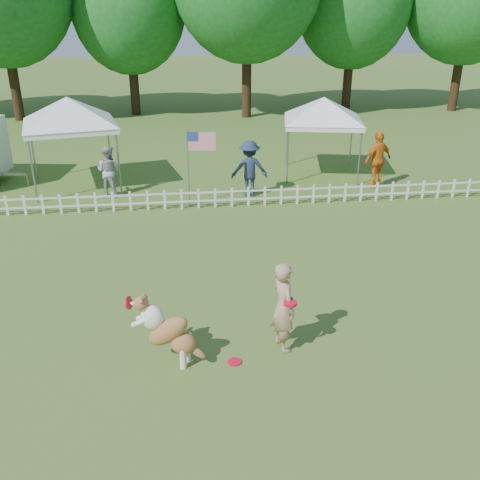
{
  "coord_description": "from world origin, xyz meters",
  "views": [
    {
      "loc": [
        -0.78,
        -8.09,
        5.57
      ],
      "look_at": [
        0.41,
        2.0,
        1.1
      ],
      "focal_mm": 40.0,
      "sensor_mm": 36.0,
      "label": 1
    }
  ],
  "objects_px": {
    "handler": "(284,307)",
    "spectator_a": "(109,171)",
    "spectator_c": "(378,160)",
    "canopy_tent_right": "(322,138)",
    "spectator_b": "(249,169)",
    "frisbee_on_turf": "(234,362)",
    "dog": "(169,331)",
    "flag_pole": "(188,169)",
    "canopy_tent_left": "(72,144)"
  },
  "relations": [
    {
      "from": "spectator_b",
      "to": "canopy_tent_left",
      "type": "bearing_deg",
      "value": -15.57
    },
    {
      "from": "spectator_a",
      "to": "spectator_c",
      "type": "bearing_deg",
      "value": -158.49
    },
    {
      "from": "frisbee_on_turf",
      "to": "canopy_tent_left",
      "type": "distance_m",
      "value": 11.16
    },
    {
      "from": "canopy_tent_right",
      "to": "dog",
      "type": "bearing_deg",
      "value": -105.94
    },
    {
      "from": "spectator_b",
      "to": "frisbee_on_turf",
      "type": "bearing_deg",
      "value": 81.34
    },
    {
      "from": "canopy_tent_left",
      "to": "spectator_a",
      "type": "distance_m",
      "value": 1.72
    },
    {
      "from": "canopy_tent_right",
      "to": "spectator_a",
      "type": "bearing_deg",
      "value": -157.84
    },
    {
      "from": "flag_pole",
      "to": "spectator_b",
      "type": "relative_size",
      "value": 1.3
    },
    {
      "from": "canopy_tent_right",
      "to": "spectator_a",
      "type": "relative_size",
      "value": 1.67
    },
    {
      "from": "dog",
      "to": "canopy_tent_left",
      "type": "relative_size",
      "value": 0.43
    },
    {
      "from": "canopy_tent_left",
      "to": "flag_pole",
      "type": "distance_m",
      "value": 4.39
    },
    {
      "from": "canopy_tent_right",
      "to": "spectator_c",
      "type": "bearing_deg",
      "value": -37.36
    },
    {
      "from": "dog",
      "to": "canopy_tent_right",
      "type": "bearing_deg",
      "value": 82.21
    },
    {
      "from": "handler",
      "to": "spectator_b",
      "type": "height_order",
      "value": "spectator_b"
    },
    {
      "from": "handler",
      "to": "spectator_b",
      "type": "bearing_deg",
      "value": -18.18
    },
    {
      "from": "frisbee_on_turf",
      "to": "spectator_b",
      "type": "height_order",
      "value": "spectator_b"
    },
    {
      "from": "dog",
      "to": "spectator_c",
      "type": "height_order",
      "value": "spectator_c"
    },
    {
      "from": "flag_pole",
      "to": "spectator_c",
      "type": "relative_size",
      "value": 1.23
    },
    {
      "from": "spectator_c",
      "to": "spectator_a",
      "type": "bearing_deg",
      "value": -26.38
    },
    {
      "from": "canopy_tent_right",
      "to": "spectator_c",
      "type": "relative_size",
      "value": 1.43
    },
    {
      "from": "dog",
      "to": "spectator_c",
      "type": "relative_size",
      "value": 0.66
    },
    {
      "from": "frisbee_on_turf",
      "to": "flag_pole",
      "type": "height_order",
      "value": "flag_pole"
    },
    {
      "from": "flag_pole",
      "to": "spectator_c",
      "type": "distance_m",
      "value": 6.32
    },
    {
      "from": "handler",
      "to": "canopy_tent_right",
      "type": "bearing_deg",
      "value": -32.57
    },
    {
      "from": "flag_pole",
      "to": "dog",
      "type": "bearing_deg",
      "value": -84.0
    },
    {
      "from": "handler",
      "to": "frisbee_on_turf",
      "type": "relative_size",
      "value": 6.84
    },
    {
      "from": "canopy_tent_left",
      "to": "spectator_a",
      "type": "xyz_separation_m",
      "value": [
        1.2,
        -1.05,
        -0.64
      ]
    },
    {
      "from": "handler",
      "to": "dog",
      "type": "height_order",
      "value": "handler"
    },
    {
      "from": "handler",
      "to": "spectator_a",
      "type": "distance_m",
      "value": 9.66
    },
    {
      "from": "spectator_b",
      "to": "handler",
      "type": "bearing_deg",
      "value": 87.03
    },
    {
      "from": "spectator_a",
      "to": "spectator_c",
      "type": "distance_m",
      "value": 8.7
    },
    {
      "from": "frisbee_on_turf",
      "to": "spectator_c",
      "type": "relative_size",
      "value": 0.13
    },
    {
      "from": "handler",
      "to": "dog",
      "type": "relative_size",
      "value": 1.34
    },
    {
      "from": "handler",
      "to": "dog",
      "type": "xyz_separation_m",
      "value": [
        -1.96,
        -0.21,
        -0.21
      ]
    },
    {
      "from": "canopy_tent_left",
      "to": "canopy_tent_right",
      "type": "xyz_separation_m",
      "value": [
        8.42,
        0.39,
        -0.11
      ]
    },
    {
      "from": "spectator_b",
      "to": "spectator_a",
      "type": "bearing_deg",
      "value": -6.86
    },
    {
      "from": "flag_pole",
      "to": "canopy_tent_left",
      "type": "bearing_deg",
      "value": 157.17
    },
    {
      "from": "frisbee_on_turf",
      "to": "canopy_tent_right",
      "type": "relative_size",
      "value": 0.09
    },
    {
      "from": "flag_pole",
      "to": "spectator_b",
      "type": "height_order",
      "value": "flag_pole"
    },
    {
      "from": "dog",
      "to": "flag_pole",
      "type": "distance_m",
      "value": 7.76
    },
    {
      "from": "canopy_tent_left",
      "to": "canopy_tent_right",
      "type": "relative_size",
      "value": 1.08
    },
    {
      "from": "dog",
      "to": "frisbee_on_turf",
      "type": "xyz_separation_m",
      "value": [
        1.07,
        -0.14,
        -0.61
      ]
    },
    {
      "from": "canopy_tent_right",
      "to": "spectator_c",
      "type": "height_order",
      "value": "canopy_tent_right"
    },
    {
      "from": "spectator_a",
      "to": "spectator_c",
      "type": "relative_size",
      "value": 0.85
    },
    {
      "from": "handler",
      "to": "canopy_tent_right",
      "type": "relative_size",
      "value": 0.62
    },
    {
      "from": "flag_pole",
      "to": "handler",
      "type": "bearing_deg",
      "value": -69.28
    },
    {
      "from": "spectator_c",
      "to": "handler",
      "type": "bearing_deg",
      "value": 35.85
    },
    {
      "from": "spectator_a",
      "to": "spectator_b",
      "type": "relative_size",
      "value": 0.9
    },
    {
      "from": "frisbee_on_turf",
      "to": "spectator_a",
      "type": "distance_m",
      "value": 9.7
    },
    {
      "from": "frisbee_on_turf",
      "to": "canopy_tent_left",
      "type": "xyz_separation_m",
      "value": [
        -4.19,
        10.25,
        1.43
      ]
    }
  ]
}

